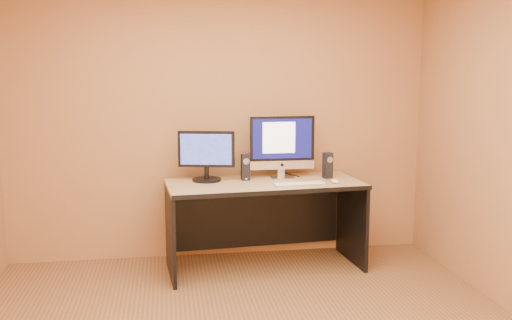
% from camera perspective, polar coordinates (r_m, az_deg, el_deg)
% --- Properties ---
extents(walls, '(4.00, 4.00, 2.60)m').
position_cam_1_polar(walls, '(3.46, -0.46, 0.87)').
color(walls, '#98603D').
rests_on(walls, ground).
extents(desk, '(1.78, 0.89, 0.80)m').
position_cam_1_polar(desk, '(5.18, 0.87, -6.57)').
color(desk, tan).
rests_on(desk, ground).
extents(imac, '(0.61, 0.23, 0.59)m').
position_cam_1_polar(imac, '(5.24, 2.66, 1.37)').
color(imac, '#B2B2B6').
rests_on(imac, desk).
extents(second_monitor, '(0.56, 0.37, 0.45)m').
position_cam_1_polar(second_monitor, '(5.13, -4.98, 0.39)').
color(second_monitor, black).
rests_on(second_monitor, desk).
extents(speaker_left, '(0.08, 0.08, 0.24)m').
position_cam_1_polar(speaker_left, '(5.17, -1.07, -0.72)').
color(speaker_left, black).
rests_on(speaker_left, desk).
extents(speaker_right, '(0.09, 0.09, 0.24)m').
position_cam_1_polar(speaker_right, '(5.30, 7.18, -0.54)').
color(speaker_right, black).
rests_on(speaker_right, desk).
extents(keyboard, '(0.47, 0.17, 0.02)m').
position_cam_1_polar(keyboard, '(4.98, 4.41, -2.39)').
color(keyboard, silver).
rests_on(keyboard, desk).
extents(mouse, '(0.08, 0.12, 0.04)m').
position_cam_1_polar(mouse, '(5.09, 7.91, -2.10)').
color(mouse, white).
rests_on(mouse, desk).
extents(cable_a, '(0.11, 0.22, 0.01)m').
position_cam_1_polar(cable_a, '(5.43, 3.57, -1.48)').
color(cable_a, black).
rests_on(cable_a, desk).
extents(cable_b, '(0.07, 0.19, 0.01)m').
position_cam_1_polar(cable_b, '(5.41, 2.49, -1.50)').
color(cable_b, black).
rests_on(cable_b, desk).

